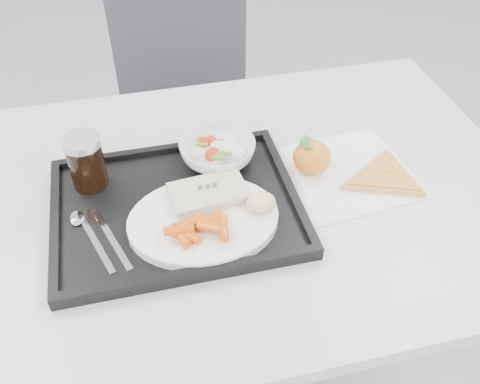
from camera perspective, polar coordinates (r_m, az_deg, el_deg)
name	(u,v)px	position (r m, az deg, el deg)	size (l,w,h in m)	color
table	(224,216)	(1.09, -1.67, -2.61)	(1.20, 0.80, 0.75)	#A9A8AB
chair	(188,97)	(1.71, -5.52, 10.06)	(0.43, 0.43, 0.93)	#34353C
tray	(177,208)	(1.00, -6.79, -1.72)	(0.45, 0.35, 0.03)	black
dinner_plate	(203,220)	(0.95, -3.92, -3.05)	(0.27, 0.27, 0.02)	white
fish_fillet	(209,193)	(0.98, -3.38, -0.08)	(0.15, 0.10, 0.03)	beige
bread_roll	(261,203)	(0.95, 2.24, -1.13)	(0.06, 0.05, 0.03)	#D0BB77
salad_bowl	(217,151)	(1.07, -2.42, 4.34)	(0.15, 0.15, 0.05)	white
cola_glass	(86,161)	(1.04, -16.11, 3.20)	(0.07, 0.07, 0.11)	black
cutlery	(94,232)	(0.97, -15.27, -4.13)	(0.11, 0.17, 0.01)	silver
napkin	(346,173)	(1.10, 11.21, 2.00)	(0.27, 0.26, 0.00)	white
tangerine	(312,157)	(1.07, 7.66, 3.72)	(0.10, 0.10, 0.07)	orange
pizza_slice	(384,177)	(1.09, 15.13, 1.58)	(0.21, 0.21, 0.02)	#E39E65
carrot_pile	(200,227)	(0.91, -4.33, -3.74)	(0.11, 0.07, 0.03)	#D14C08
salad_contents	(223,149)	(1.06, -1.87, 4.62)	(0.09, 0.08, 0.03)	#BB2A0A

